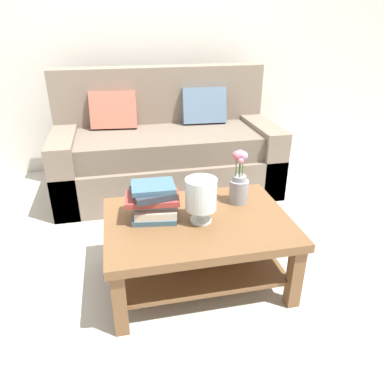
% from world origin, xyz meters
% --- Properties ---
extents(ground_plane, '(10.00, 10.00, 0.00)m').
position_xyz_m(ground_plane, '(0.00, 0.00, 0.00)').
color(ground_plane, '#B7B2A8').
extents(back_wall, '(6.40, 0.12, 2.70)m').
position_xyz_m(back_wall, '(0.00, 1.65, 1.35)').
color(back_wall, beige).
rests_on(back_wall, ground).
extents(couch, '(1.93, 0.90, 1.06)m').
position_xyz_m(couch, '(0.05, 0.94, 0.36)').
color(couch, '#7A6B5B').
rests_on(couch, ground).
extents(coffee_table, '(1.05, 0.76, 0.42)m').
position_xyz_m(coffee_table, '(0.03, -0.44, 0.31)').
color(coffee_table, brown).
rests_on(coffee_table, ground).
extents(book_stack_main, '(0.31, 0.24, 0.20)m').
position_xyz_m(book_stack_main, '(-0.21, -0.37, 0.52)').
color(book_stack_main, '#3D6075').
rests_on(book_stack_main, coffee_table).
extents(glass_hurricane_vase, '(0.17, 0.17, 0.26)m').
position_xyz_m(glass_hurricane_vase, '(0.04, -0.47, 0.59)').
color(glass_hurricane_vase, silver).
rests_on(glass_hurricane_vase, coffee_table).
extents(flower_pitcher, '(0.12, 0.12, 0.33)m').
position_xyz_m(flower_pitcher, '(0.32, -0.29, 0.55)').
color(flower_pitcher, gray).
rests_on(flower_pitcher, coffee_table).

